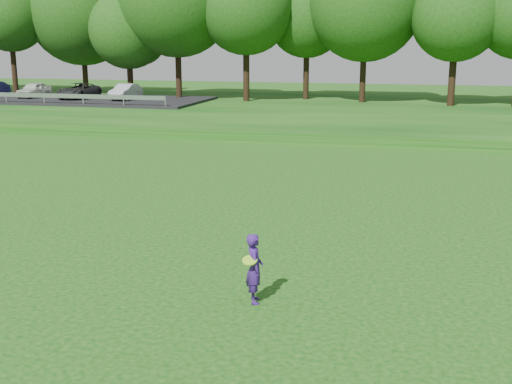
# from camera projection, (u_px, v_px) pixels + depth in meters

# --- Properties ---
(ground) EXTENTS (140.00, 140.00, 0.00)m
(ground) POSITION_uv_depth(u_px,v_px,m) (217.00, 279.00, 14.12)
(ground) COLOR #0C3E0D
(ground) RESTS_ON ground
(berm) EXTENTS (130.00, 30.00, 0.60)m
(berm) POSITION_uv_depth(u_px,v_px,m) (362.00, 110.00, 46.11)
(berm) COLOR #0C3E0D
(berm) RESTS_ON ground
(walking_path) EXTENTS (130.00, 1.60, 0.04)m
(walking_path) POSITION_uv_depth(u_px,v_px,m) (336.00, 143.00, 32.97)
(walking_path) COLOR gray
(walking_path) RESTS_ON ground
(treeline) EXTENTS (104.00, 7.00, 15.00)m
(treeline) POSITION_uv_depth(u_px,v_px,m) (371.00, 1.00, 48.11)
(treeline) COLOR #193F0E
(treeline) RESTS_ON berm
(parking_lot) EXTENTS (24.00, 9.00, 1.38)m
(parking_lot) POSITION_uv_depth(u_px,v_px,m) (56.00, 95.00, 50.61)
(parking_lot) COLOR black
(parking_lot) RESTS_ON berm
(woman) EXTENTS (0.50, 0.61, 1.42)m
(woman) POSITION_uv_depth(u_px,v_px,m) (254.00, 268.00, 12.70)
(woman) COLOR #3C1974
(woman) RESTS_ON ground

